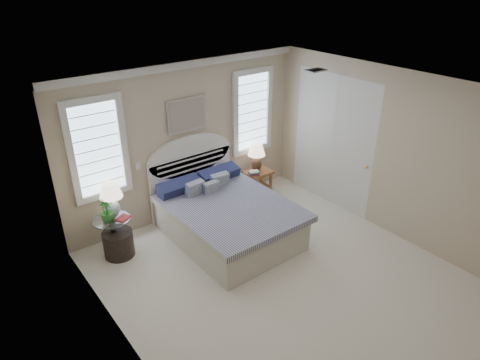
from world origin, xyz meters
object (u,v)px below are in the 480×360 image
at_px(bed, 224,214).
at_px(lamp_right, 256,154).
at_px(floor_pot, 119,244).
at_px(side_table_left, 114,233).
at_px(lamp_left, 111,196).
at_px(nightstand_right, 258,178).

height_order(bed, lamp_right, bed).
height_order(bed, floor_pot, bed).
relative_size(side_table_left, floor_pot, 1.37).
bearing_deg(lamp_right, lamp_left, -178.45).
bearing_deg(bed, lamp_right, 29.88).
distance_m(bed, side_table_left, 1.75).
bearing_deg(floor_pot, lamp_right, 4.29).
relative_size(side_table_left, lamp_right, 1.17).
bearing_deg(side_table_left, nightstand_right, 1.94).
xyz_separation_m(nightstand_right, floor_pot, (-2.92, -0.16, -0.18)).
height_order(bed, lamp_left, bed).
relative_size(lamp_left, lamp_right, 1.04).
height_order(bed, side_table_left, bed).
relative_size(bed, nightstand_right, 4.29).
distance_m(nightstand_right, floor_pot, 2.93).
bearing_deg(lamp_left, bed, -23.11).
height_order(bed, nightstand_right, bed).
xyz_separation_m(lamp_left, lamp_right, (2.88, 0.08, -0.11)).
xyz_separation_m(bed, lamp_left, (-1.57, 0.67, 0.58)).
relative_size(bed, side_table_left, 3.61).
bearing_deg(lamp_right, side_table_left, -176.97).
distance_m(side_table_left, lamp_left, 0.59).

